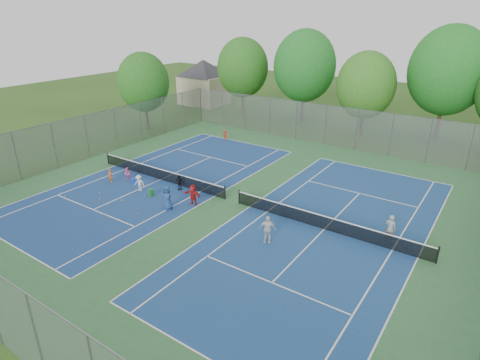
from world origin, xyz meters
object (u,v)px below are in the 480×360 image
net_right (325,223)px  ball_hopper (151,193)px  net_left (160,174)px  ball_crate (135,180)px  instructor (390,228)px

net_right → ball_hopper: size_ratio=23.37×
net_right → ball_hopper: bearing=-168.1°
net_left → net_right: 14.00m
ball_crate → instructor: bearing=7.1°
ball_hopper → instructor: bearing=12.2°
ball_crate → instructor: size_ratio=0.22×
net_left → instructor: bearing=2.8°
ball_hopper → instructor: instructor is taller
ball_hopper → instructor: size_ratio=0.32×
net_left → instructor: instructor is taller
ball_crate → instructor: instructor is taller
net_left → ball_crate: net_left is taller
net_left → ball_hopper: (1.65, -2.60, -0.18)m
ball_crate → ball_hopper: (2.99, -1.09, 0.11)m
ball_crate → net_right: bearing=5.6°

